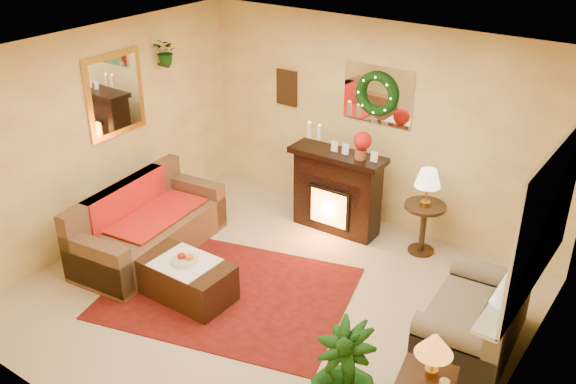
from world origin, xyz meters
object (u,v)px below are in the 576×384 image
Objects in this scene: sofa at (149,221)px; coffee_table at (186,280)px; loveseat at (474,308)px; fireplace at (337,190)px; side_table_round at (423,228)px.

coffee_table is (0.98, -0.42, -0.22)m from sofa.
coffee_table is (-2.78, -1.01, -0.21)m from loveseat.
sofa is at bearing -131.64° from fireplace.
loveseat is 1.33× the size of coffee_table.
fireplace is 1.07× the size of coffee_table.
side_table_round is at bearing 29.24° from sofa.
loveseat is 2.96m from coffee_table.
sofa reaches higher than loveseat.
loveseat is (3.75, 0.59, -0.01)m from sofa.
fireplace is at bearing 147.70° from loveseat.
sofa is 3.25m from side_table_round.
sofa is at bearing 156.64° from coffee_table.
sofa is 1.92× the size of coffee_table.
fireplace is 1.16m from side_table_round.
fireplace reaches higher than sofa.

